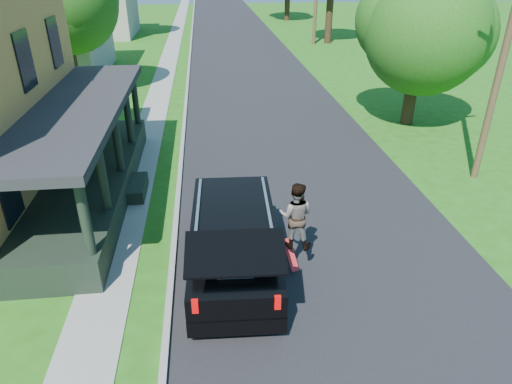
{
  "coord_description": "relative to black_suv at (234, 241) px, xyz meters",
  "views": [
    {
      "loc": [
        -2.98,
        -7.68,
        7.08
      ],
      "look_at": [
        -1.78,
        3.0,
        1.43
      ],
      "focal_mm": 32.0,
      "sensor_mm": 36.0,
      "label": 1
    }
  ],
  "objects": [
    {
      "name": "ground",
      "position": [
        2.49,
        -1.5,
        -0.93
      ],
      "size": [
        140.0,
        140.0,
        0.0
      ],
      "primitive_type": "plane",
      "color": "#245811",
      "rests_on": "ground"
    },
    {
      "name": "street",
      "position": [
        2.49,
        18.5,
        -0.93
      ],
      "size": [
        8.0,
        120.0,
        0.02
      ],
      "primitive_type": "cube",
      "color": "black",
      "rests_on": "ground"
    },
    {
      "name": "curb",
      "position": [
        -1.56,
        18.5,
        -0.93
      ],
      "size": [
        0.15,
        120.0,
        0.12
      ],
      "primitive_type": "cube",
      "color": "gray",
      "rests_on": "ground"
    },
    {
      "name": "sidewalk",
      "position": [
        -3.11,
        18.5,
        -0.93
      ],
      "size": [
        1.3,
        120.0,
        0.03
      ],
      "primitive_type": "cube",
      "color": "gray",
      "rests_on": "ground"
    },
    {
      "name": "front_walk",
      "position": [
        -7.01,
        4.5,
        -0.93
      ],
      "size": [
        6.5,
        1.2,
        0.03
      ],
      "primitive_type": "cube",
      "color": "gray",
      "rests_on": "ground"
    },
    {
      "name": "neighbor_house_mid",
      "position": [
        -11.01,
        22.5,
        3.26
      ],
      "size": [
        12.78,
        12.78,
        8.3
      ],
      "color": "gray",
      "rests_on": "ground"
    },
    {
      "name": "black_suv",
      "position": [
        0.0,
        0.0,
        0.0
      ],
      "size": [
        2.21,
        5.29,
        2.43
      ],
      "rotation": [
        0.0,
        0.0,
        -0.04
      ],
      "color": "black",
      "rests_on": "ground"
    },
    {
      "name": "skateboarder",
      "position": [
        1.49,
        0.0,
        0.6
      ],
      "size": [
        0.98,
        0.86,
        1.71
      ],
      "rotation": [
        0.0,
        0.0,
        2.84
      ],
      "color": "black",
      "rests_on": "ground"
    },
    {
      "name": "skateboard",
      "position": [
        1.4,
        -0.04,
        -0.52
      ],
      "size": [
        0.39,
        0.68,
        0.64
      ],
      "rotation": [
        0.0,
        0.0,
        0.41
      ],
      "color": "#A70E0F",
      "rests_on": "ground"
    },
    {
      "name": "tree_right_near",
      "position": [
        8.73,
        10.36,
        3.86
      ],
      "size": [
        6.44,
        6.1,
        7.44
      ],
      "rotation": [
        0.0,
        0.0,
        0.37
      ],
      "color": "black",
      "rests_on": "ground"
    },
    {
      "name": "utility_pole_near",
      "position": [
        8.86,
        4.5,
        3.74
      ],
      "size": [
        1.41,
        0.39,
        9.09
      ],
      "rotation": [
        0.0,
        0.0,
        0.21
      ],
      "color": "#3C2D1C",
      "rests_on": "ground"
    }
  ]
}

